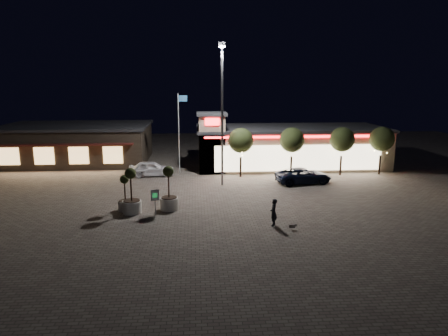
{
  "coord_description": "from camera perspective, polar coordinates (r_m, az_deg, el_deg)",
  "views": [
    {
      "loc": [
        -0.35,
        -26.82,
        9.11
      ],
      "look_at": [
        2.02,
        6.0,
        1.97
      ],
      "focal_mm": 32.0,
      "sensor_mm": 36.0,
      "label": 1
    }
  ],
  "objects": [
    {
      "name": "string_tree_b",
      "position": [
        39.35,
        9.69,
        3.95
      ],
      "size": [
        2.42,
        2.42,
        4.79
      ],
      "color": "#332319",
      "rests_on": "ground"
    },
    {
      "name": "floodlight_pole",
      "position": [
        34.96,
        -0.27,
        8.81
      ],
      "size": [
        0.6,
        0.4,
        12.38
      ],
      "color": "gray",
      "rests_on": "ground"
    },
    {
      "name": "restaurant_building",
      "position": [
        49.24,
        -20.21,
        3.37
      ],
      "size": [
        16.4,
        11.0,
        4.3
      ],
      "color": "#382D23",
      "rests_on": "ground"
    },
    {
      "name": "planter_right",
      "position": [
        29.2,
        -7.87,
        -4.01
      ],
      "size": [
        1.32,
        1.32,
        3.24
      ],
      "color": "silver",
      "rests_on": "ground"
    },
    {
      "name": "planter_left",
      "position": [
        29.61,
        -13.9,
        -4.41
      ],
      "size": [
        1.07,
        1.07,
        2.63
      ],
      "color": "silver",
      "rests_on": "ground"
    },
    {
      "name": "string_tree_c",
      "position": [
        40.83,
        16.53,
        3.92
      ],
      "size": [
        2.42,
        2.42,
        4.79
      ],
      "color": "#332319",
      "rests_on": "ground"
    },
    {
      "name": "valet_sign",
      "position": [
        28.12,
        -9.83,
        -4.16
      ],
      "size": [
        0.58,
        0.23,
        1.8
      ],
      "color": "gray",
      "rests_on": "ground"
    },
    {
      "name": "pedestrian",
      "position": [
        25.98,
        7.09,
        -6.31
      ],
      "size": [
        0.64,
        0.76,
        1.78
      ],
      "primitive_type": "imported",
      "rotation": [
        0.0,
        0.0,
        -1.97
      ],
      "color": "black",
      "rests_on": "ground"
    },
    {
      "name": "string_tree_d",
      "position": [
        42.4,
        21.61,
        3.86
      ],
      "size": [
        2.42,
        2.42,
        4.79
      ],
      "color": "#332319",
      "rests_on": "ground"
    },
    {
      "name": "retail_building",
      "position": [
        44.3,
        8.8,
        3.13
      ],
      "size": [
        20.4,
        8.4,
        6.1
      ],
      "color": "tan",
      "rests_on": "ground"
    },
    {
      "name": "string_tree_a",
      "position": [
        38.47,
        2.42,
        3.93
      ],
      "size": [
        2.42,
        2.42,
        4.79
      ],
      "color": "#332319",
      "rests_on": "ground"
    },
    {
      "name": "pickup_truck",
      "position": [
        37.18,
        11.29,
        -1.07
      ],
      "size": [
        5.37,
        3.07,
        1.41
      ],
      "primitive_type": "imported",
      "rotation": [
        0.0,
        0.0,
        1.72
      ],
      "color": "black",
      "rests_on": "ground"
    },
    {
      "name": "white_sedan",
      "position": [
        39.85,
        -10.34,
        -0.08
      ],
      "size": [
        4.51,
        2.05,
        1.5
      ],
      "primitive_type": "imported",
      "rotation": [
        0.0,
        0.0,
        1.64
      ],
      "color": "white",
      "rests_on": "ground"
    },
    {
      "name": "flagpole",
      "position": [
        40.09,
        -6.35,
        5.91
      ],
      "size": [
        0.95,
        0.1,
        8.0
      ],
      "color": "white",
      "rests_on": "ground"
    },
    {
      "name": "ground",
      "position": [
        28.33,
        -3.22,
        -6.54
      ],
      "size": [
        90.0,
        90.0,
        0.0
      ],
      "primitive_type": "plane",
      "color": "#645C51",
      "rests_on": "ground"
    },
    {
      "name": "dog",
      "position": [
        25.67,
        9.89,
        -8.13
      ],
      "size": [
        0.49,
        0.21,
        0.26
      ],
      "color": "#59514C",
      "rests_on": "ground"
    },
    {
      "name": "planter_mid",
      "position": [
        28.89,
        -13.06,
        -4.38
      ],
      "size": [
        1.33,
        1.33,
        3.27
      ],
      "color": "silver",
      "rests_on": "ground"
    }
  ]
}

